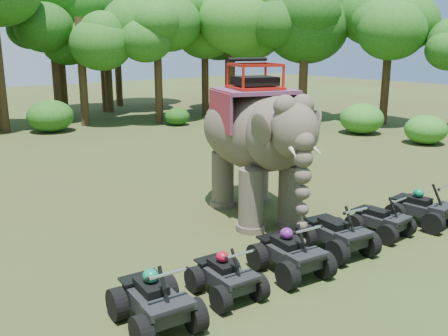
{
  "coord_description": "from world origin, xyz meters",
  "views": [
    {
      "loc": [
        -8.44,
        -9.25,
        5.29
      ],
      "look_at": [
        0.0,
        1.2,
        1.9
      ],
      "focal_mm": 40.0,
      "sensor_mm": 36.0,
      "label": 1
    }
  ],
  "objects_px": {
    "atv_1": "(226,270)",
    "atv_5": "(423,203)",
    "elephant": "(255,140)",
    "atv_2": "(291,247)",
    "atv_0": "(155,293)",
    "atv_3": "(338,227)",
    "atv_4": "(381,215)"
  },
  "relations": [
    {
      "from": "atv_5",
      "to": "atv_2",
      "type": "bearing_deg",
      "value": 173.14
    },
    {
      "from": "elephant",
      "to": "atv_3",
      "type": "relative_size",
      "value": 3.13
    },
    {
      "from": "atv_1",
      "to": "atv_5",
      "type": "distance_m",
      "value": 7.3
    },
    {
      "from": "elephant",
      "to": "atv_0",
      "type": "bearing_deg",
      "value": -129.67
    },
    {
      "from": "atv_3",
      "to": "elephant",
      "type": "bearing_deg",
      "value": 92.98
    },
    {
      "from": "atv_2",
      "to": "atv_3",
      "type": "xyz_separation_m",
      "value": [
        1.83,
        0.1,
        0.01
      ]
    },
    {
      "from": "elephant",
      "to": "atv_2",
      "type": "xyz_separation_m",
      "value": [
        -2.13,
        -3.58,
        -1.74
      ]
    },
    {
      "from": "atv_4",
      "to": "elephant",
      "type": "bearing_deg",
      "value": 112.31
    },
    {
      "from": "atv_3",
      "to": "atv_5",
      "type": "height_order",
      "value": "atv_3"
    },
    {
      "from": "atv_3",
      "to": "atv_5",
      "type": "bearing_deg",
      "value": 3.37
    },
    {
      "from": "atv_2",
      "to": "atv_1",
      "type": "bearing_deg",
      "value": -176.14
    },
    {
      "from": "elephant",
      "to": "atv_4",
      "type": "relative_size",
      "value": 3.56
    },
    {
      "from": "atv_4",
      "to": "atv_5",
      "type": "height_order",
      "value": "atv_5"
    },
    {
      "from": "atv_3",
      "to": "atv_4",
      "type": "xyz_separation_m",
      "value": [
        1.9,
        -0.01,
        -0.08
      ]
    },
    {
      "from": "atv_0",
      "to": "atv_2",
      "type": "height_order",
      "value": "atv_0"
    },
    {
      "from": "atv_2",
      "to": "atv_4",
      "type": "distance_m",
      "value": 3.73
    },
    {
      "from": "atv_3",
      "to": "atv_0",
      "type": "bearing_deg",
      "value": -171.96
    },
    {
      "from": "atv_0",
      "to": "atv_3",
      "type": "distance_m",
      "value": 5.46
    },
    {
      "from": "atv_2",
      "to": "atv_5",
      "type": "xyz_separation_m",
      "value": [
        5.44,
        -0.18,
        -0.0
      ]
    },
    {
      "from": "atv_3",
      "to": "atv_4",
      "type": "relative_size",
      "value": 1.13
    },
    {
      "from": "atv_3",
      "to": "atv_4",
      "type": "distance_m",
      "value": 1.9
    },
    {
      "from": "elephant",
      "to": "atv_1",
      "type": "relative_size",
      "value": 3.57
    },
    {
      "from": "atv_1",
      "to": "atv_2",
      "type": "xyz_separation_m",
      "value": [
        1.84,
        -0.12,
        0.07
      ]
    },
    {
      "from": "atv_1",
      "to": "atv_5",
      "type": "bearing_deg",
      "value": 2.85
    },
    {
      "from": "atv_1",
      "to": "atv_3",
      "type": "relative_size",
      "value": 0.88
    },
    {
      "from": "atv_2",
      "to": "atv_3",
      "type": "relative_size",
      "value": 0.98
    },
    {
      "from": "atv_3",
      "to": "atv_5",
      "type": "distance_m",
      "value": 3.62
    },
    {
      "from": "atv_5",
      "to": "atv_3",
      "type": "bearing_deg",
      "value": 170.63
    },
    {
      "from": "atv_1",
      "to": "atv_3",
      "type": "xyz_separation_m",
      "value": [
        3.68,
        -0.03,
        0.08
      ]
    },
    {
      "from": "atv_2",
      "to": "atv_4",
      "type": "xyz_separation_m",
      "value": [
        3.73,
        0.09,
        -0.07
      ]
    },
    {
      "from": "atv_1",
      "to": "atv_4",
      "type": "bearing_deg",
      "value": 4.92
    },
    {
      "from": "atv_0",
      "to": "atv_5",
      "type": "bearing_deg",
      "value": 4.61
    }
  ]
}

